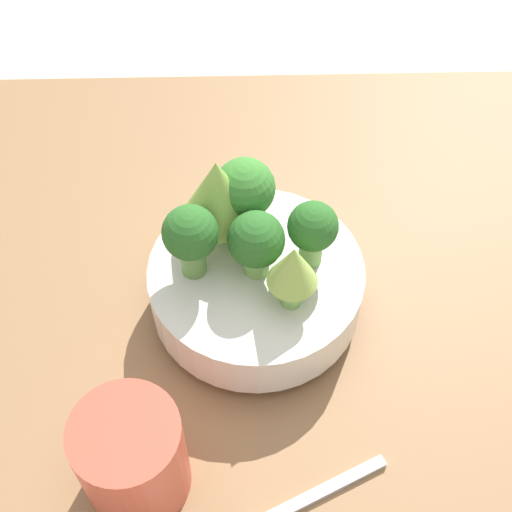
% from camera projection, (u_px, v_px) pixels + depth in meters
% --- Properties ---
extents(ground_plane, '(6.00, 6.00, 0.00)m').
position_uv_depth(ground_plane, '(271.00, 315.00, 0.76)').
color(ground_plane, beige).
extents(table, '(1.04, 0.68, 0.05)m').
position_uv_depth(table, '(271.00, 303.00, 0.74)').
color(table, olive).
rests_on(table, ground_plane).
extents(bowl, '(0.20, 0.20, 0.06)m').
position_uv_depth(bowl, '(256.00, 286.00, 0.68)').
color(bowl, silver).
rests_on(bowl, table).
extents(broccoli_floret_right, '(0.05, 0.05, 0.07)m').
position_uv_depth(broccoli_floret_right, '(313.00, 230.00, 0.63)').
color(broccoli_floret_right, '#7AB256').
rests_on(broccoli_floret_right, bowl).
extents(broccoli_floret_left, '(0.05, 0.05, 0.08)m').
position_uv_depth(broccoli_floret_left, '(191.00, 236.00, 0.62)').
color(broccoli_floret_left, '#609347').
rests_on(broccoli_floret_left, bowl).
extents(broccoli_floret_center, '(0.05, 0.05, 0.07)m').
position_uv_depth(broccoli_floret_center, '(256.00, 242.00, 0.62)').
color(broccoli_floret_center, '#7AB256').
rests_on(broccoli_floret_center, bowl).
extents(romanesco_piece_far, '(0.07, 0.07, 0.10)m').
position_uv_depth(romanesco_piece_far, '(217.00, 191.00, 0.63)').
color(romanesco_piece_far, '#6BA34C').
rests_on(romanesco_piece_far, bowl).
extents(romanesco_piece_near, '(0.04, 0.04, 0.08)m').
position_uv_depth(romanesco_piece_near, '(293.00, 269.00, 0.60)').
color(romanesco_piece_near, '#7AB256').
rests_on(romanesco_piece_near, bowl).
extents(broccoli_floret_back, '(0.06, 0.06, 0.08)m').
position_uv_depth(broccoli_floret_back, '(245.00, 192.00, 0.65)').
color(broccoli_floret_back, '#609347').
rests_on(broccoli_floret_back, bowl).
extents(cup, '(0.09, 0.09, 0.10)m').
position_uv_depth(cup, '(132.00, 457.00, 0.56)').
color(cup, '#C64C38').
rests_on(cup, table).
extents(fork, '(0.18, 0.09, 0.01)m').
position_uv_depth(fork, '(277.00, 512.00, 0.58)').
color(fork, silver).
rests_on(fork, table).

